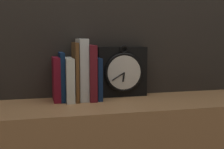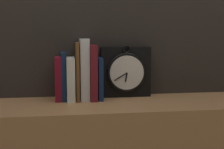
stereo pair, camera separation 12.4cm
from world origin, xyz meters
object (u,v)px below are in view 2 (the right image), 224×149
(book_slot3_brown, at_px, (77,71))
(book_slot5_maroon, at_px, (93,72))
(book_slot2_white, at_px, (71,79))
(book_slot4_white, at_px, (84,69))
(book_slot0_maroon, at_px, (59,78))
(book_slot1_navy, at_px, (64,76))
(book_slot6_navy, at_px, (99,78))
(clock, at_px, (126,72))

(book_slot3_brown, bearing_deg, book_slot5_maroon, -0.38)
(book_slot2_white, height_order, book_slot4_white, book_slot4_white)
(book_slot0_maroon, xyz_separation_m, book_slot4_white, (0.11, -0.00, 0.04))
(book_slot0_maroon, bearing_deg, book_slot1_navy, 1.11)
(book_slot3_brown, distance_m, book_slot5_maroon, 0.07)
(book_slot2_white, relative_size, book_slot3_brown, 0.74)
(book_slot1_navy, relative_size, book_slot4_white, 0.78)
(book_slot6_navy, bearing_deg, book_slot5_maroon, -170.63)
(clock, distance_m, book_slot0_maroon, 0.30)
(book_slot1_navy, relative_size, book_slot6_navy, 1.14)
(book_slot1_navy, height_order, book_slot4_white, book_slot4_white)
(book_slot5_maroon, distance_m, book_slot6_navy, 0.04)
(book_slot0_maroon, xyz_separation_m, book_slot1_navy, (0.02, 0.00, 0.01))
(clock, height_order, book_slot0_maroon, clock)
(clock, height_order, book_slot5_maroon, same)
(book_slot2_white, relative_size, book_slot5_maroon, 0.77)
(book_slot6_navy, bearing_deg, clock, 15.75)
(book_slot0_maroon, xyz_separation_m, book_slot6_navy, (0.17, -0.00, -0.00))
(book_slot0_maroon, relative_size, book_slot5_maroon, 0.79)
(book_slot1_navy, bearing_deg, clock, 6.18)
(book_slot2_white, relative_size, book_slot6_navy, 1.01)
(book_slot5_maroon, bearing_deg, book_slot2_white, -177.88)
(clock, bearing_deg, book_slot6_navy, -164.25)
(clock, relative_size, book_slot3_brown, 0.95)
(book_slot2_white, distance_m, book_slot6_navy, 0.12)
(book_slot1_navy, distance_m, book_slot4_white, 0.09)
(book_slot0_maroon, bearing_deg, clock, 5.79)
(book_slot2_white, xyz_separation_m, book_slot6_navy, (0.12, 0.01, -0.00))
(book_slot0_maroon, relative_size, book_slot1_navy, 0.90)
(book_slot2_white, height_order, book_slot5_maroon, book_slot5_maroon)
(book_slot4_white, bearing_deg, book_slot6_navy, -1.07)
(book_slot3_brown, height_order, book_slot4_white, book_slot4_white)
(clock, relative_size, book_slot6_navy, 1.30)
(book_slot3_brown, distance_m, book_slot6_navy, 0.10)
(book_slot0_maroon, bearing_deg, book_slot6_navy, -1.38)
(clock, xyz_separation_m, book_slot3_brown, (-0.22, -0.04, 0.01))
(book_slot2_white, bearing_deg, book_slot1_navy, 155.18)
(book_slot5_maroon, xyz_separation_m, book_slot6_navy, (0.03, 0.00, -0.03))
(book_slot2_white, xyz_separation_m, book_slot4_white, (0.06, 0.01, 0.04))
(book_slot0_maroon, relative_size, book_slot2_white, 1.02)
(book_slot2_white, bearing_deg, book_slot5_maroon, 2.12)
(clock, relative_size, book_slot1_navy, 1.14)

